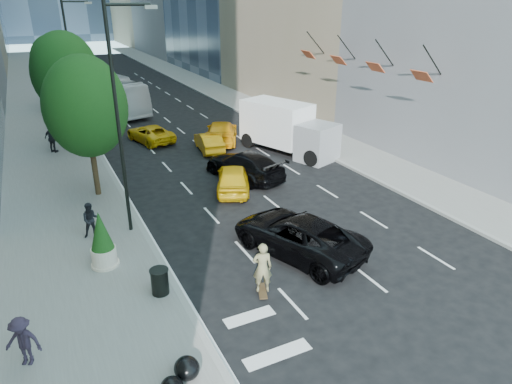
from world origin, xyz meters
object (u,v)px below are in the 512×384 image
city_bus (105,93)px  trash_can (160,282)px  skateboarder (262,271)px  black_sedan_mercedes (244,165)px  box_truck (287,128)px  black_sedan_lincoln (298,235)px  planter_shrub (102,241)px

city_bus → trash_can: 31.60m
skateboarder → black_sedan_mercedes: 11.85m
box_truck → black_sedan_lincoln: bearing=-137.8°
skateboarder → planter_shrub: bearing=-21.2°
black_sedan_lincoln → black_sedan_mercedes: bearing=-120.9°
skateboarder → city_bus: (0.00, 32.89, 0.74)m
city_bus → box_truck: size_ratio=1.64×
black_sedan_mercedes → black_sedan_lincoln: bearing=62.0°
skateboarder → planter_shrub: (-4.89, 4.33, 0.29)m
planter_shrub → city_bus: bearing=80.3°
skateboarder → trash_can: bearing=-3.4°
black_sedan_mercedes → planter_shrub: (-9.29, -6.67, 0.47)m
city_bus → black_sedan_mercedes: bearing=-94.0°
trash_can → black_sedan_mercedes: bearing=50.6°
black_sedan_lincoln → city_bus: (-2.71, 30.89, 0.89)m
box_truck → skateboarder: bearing=-142.7°
skateboarder → trash_can: skateboarder is taller
box_truck → trash_can: 18.01m
skateboarder → black_sedan_lincoln: (2.71, 2.00, -0.15)m
city_bus → trash_can: city_bus is taller
black_sedan_lincoln → trash_can: bearing=-15.6°
black_sedan_mercedes → city_bus: 22.34m
black_sedan_lincoln → black_sedan_mercedes: black_sedan_lincoln is taller
black_sedan_mercedes → box_truck: bearing=-162.9°
city_bus → planter_shrub: 28.98m
black_sedan_mercedes → planter_shrub: 11.45m
black_sedan_lincoln → box_truck: bearing=-138.1°
city_bus → box_truck: city_bus is taller
black_sedan_mercedes → box_truck: 5.91m
black_sedan_lincoln → box_truck: (6.49, 12.30, 0.90)m
skateboarder → box_truck: box_truck is taller
skateboarder → black_sedan_mercedes: (4.40, 11.00, -0.18)m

